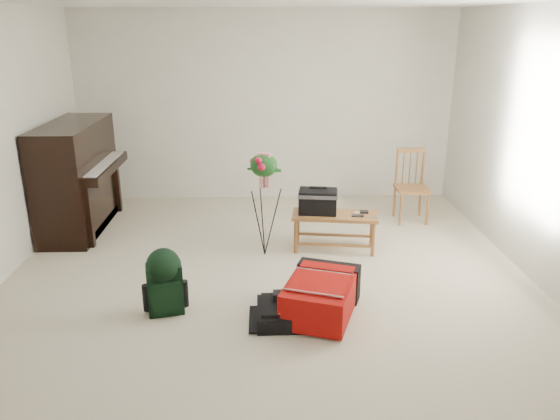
{
  "coord_description": "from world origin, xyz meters",
  "views": [
    {
      "loc": [
        -0.03,
        -4.57,
        2.31
      ],
      "look_at": [
        0.12,
        0.35,
        0.62
      ],
      "focal_mm": 35.0,
      "sensor_mm": 36.0,
      "label": 1
    }
  ],
  "objects_px": {
    "green_backpack": "(164,278)",
    "flower_stand": "(264,205)",
    "black_duffel": "(290,312)",
    "red_suitcase": "(320,292)",
    "piano": "(78,179)",
    "dining_chair": "(411,187)",
    "bench": "(323,206)"
  },
  "relations": [
    {
      "from": "dining_chair",
      "to": "black_duffel",
      "type": "bearing_deg",
      "value": -123.9
    },
    {
      "from": "dining_chair",
      "to": "red_suitcase",
      "type": "xyz_separation_m",
      "value": [
        -1.34,
        -2.24,
        -0.25
      ]
    },
    {
      "from": "piano",
      "to": "green_backpack",
      "type": "distance_m",
      "value": 2.47
    },
    {
      "from": "black_duffel",
      "to": "piano",
      "type": "bearing_deg",
      "value": 136.37
    },
    {
      "from": "piano",
      "to": "red_suitcase",
      "type": "bearing_deg",
      "value": -38.52
    },
    {
      "from": "dining_chair",
      "to": "flower_stand",
      "type": "height_order",
      "value": "flower_stand"
    },
    {
      "from": "dining_chair",
      "to": "bench",
      "type": "bearing_deg",
      "value": -143.15
    },
    {
      "from": "green_backpack",
      "to": "black_duffel",
      "type": "bearing_deg",
      "value": -22.0
    },
    {
      "from": "flower_stand",
      "to": "red_suitcase",
      "type": "bearing_deg",
      "value": -53.86
    },
    {
      "from": "red_suitcase",
      "to": "bench",
      "type": "bearing_deg",
      "value": 102.4
    },
    {
      "from": "bench",
      "to": "dining_chair",
      "type": "bearing_deg",
      "value": 44.77
    },
    {
      "from": "piano",
      "to": "red_suitcase",
      "type": "xyz_separation_m",
      "value": [
        2.62,
        -2.08,
        -0.42
      ]
    },
    {
      "from": "dining_chair",
      "to": "flower_stand",
      "type": "bearing_deg",
      "value": -150.66
    },
    {
      "from": "piano",
      "to": "black_duffel",
      "type": "xyz_separation_m",
      "value": [
        2.36,
        -2.24,
        -0.52
      ]
    },
    {
      "from": "bench",
      "to": "black_duffel",
      "type": "relative_size",
      "value": 1.71
    },
    {
      "from": "piano",
      "to": "red_suitcase",
      "type": "relative_size",
      "value": 1.64
    },
    {
      "from": "bench",
      "to": "dining_chair",
      "type": "height_order",
      "value": "dining_chair"
    },
    {
      "from": "flower_stand",
      "to": "black_duffel",
      "type": "bearing_deg",
      "value": -66.11
    },
    {
      "from": "dining_chair",
      "to": "red_suitcase",
      "type": "bearing_deg",
      "value": -121.1
    },
    {
      "from": "green_backpack",
      "to": "red_suitcase",
      "type": "bearing_deg",
      "value": -13.34
    },
    {
      "from": "red_suitcase",
      "to": "flower_stand",
      "type": "xyz_separation_m",
      "value": [
        -0.46,
        1.22,
        0.37
      ]
    },
    {
      "from": "red_suitcase",
      "to": "black_duffel",
      "type": "height_order",
      "value": "red_suitcase"
    },
    {
      "from": "dining_chair",
      "to": "piano",
      "type": "bearing_deg",
      "value": -178.01
    },
    {
      "from": "bench",
      "to": "green_backpack",
      "type": "xyz_separation_m",
      "value": [
        -1.45,
        -1.33,
        -0.17
      ]
    },
    {
      "from": "black_duffel",
      "to": "flower_stand",
      "type": "distance_m",
      "value": 1.46
    },
    {
      "from": "piano",
      "to": "flower_stand",
      "type": "height_order",
      "value": "piano"
    },
    {
      "from": "green_backpack",
      "to": "flower_stand",
      "type": "xyz_separation_m",
      "value": [
        0.83,
        1.2,
        0.23
      ]
    },
    {
      "from": "red_suitcase",
      "to": "green_backpack",
      "type": "distance_m",
      "value": 1.3
    },
    {
      "from": "dining_chair",
      "to": "flower_stand",
      "type": "relative_size",
      "value": 0.78
    },
    {
      "from": "piano",
      "to": "dining_chair",
      "type": "bearing_deg",
      "value": 2.22
    },
    {
      "from": "red_suitcase",
      "to": "flower_stand",
      "type": "distance_m",
      "value": 1.35
    },
    {
      "from": "dining_chair",
      "to": "black_duffel",
      "type": "distance_m",
      "value": 2.89
    }
  ]
}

